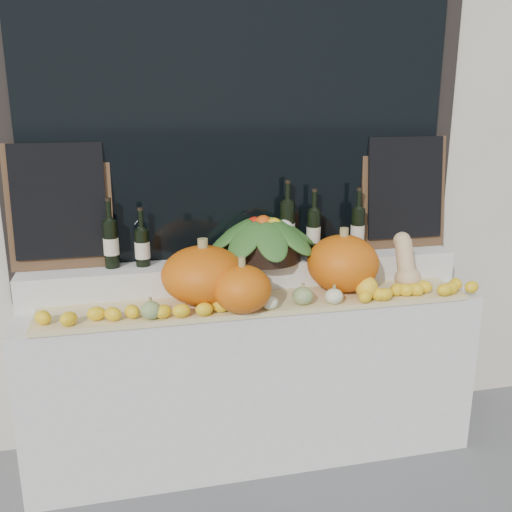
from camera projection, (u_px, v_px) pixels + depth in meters
storefront_facade at (224, 27)px, 3.22m from camera, size 7.00×0.94×4.50m
display_sill at (253, 375)px, 3.03m from camera, size 2.30×0.55×0.88m
rear_tier at (246, 274)px, 3.03m from camera, size 2.30×0.25×0.16m
straw_bedding at (258, 303)px, 2.79m from camera, size 2.10×0.32×0.02m
pumpkin_left at (204, 275)px, 2.74m from camera, size 0.52×0.52×0.28m
pumpkin_right at (343, 263)px, 2.91m from camera, size 0.48×0.48×0.29m
pumpkin_center at (242, 289)px, 2.62m from camera, size 0.32×0.32×0.22m
butternut_squash at (406, 265)px, 2.95m from camera, size 0.14×0.20×0.29m
decorative_gourds at (278, 298)px, 2.69m from camera, size 1.15×0.14×0.15m
lemon_heap at (264, 302)px, 2.68m from camera, size 2.20×0.16×0.06m
produce_bowl at (263, 237)px, 2.99m from camera, size 0.61×0.61×0.25m
wine_bottle_far_left at (111, 243)px, 2.84m from camera, size 0.08×0.08×0.35m
wine_bottle_near_left at (142, 247)px, 2.87m from camera, size 0.08×0.08×0.30m
wine_bottle_tall at (287, 228)px, 3.04m from camera, size 0.08×0.08×0.41m
wine_bottle_near_right at (313, 232)px, 3.07m from camera, size 0.08×0.08×0.36m
wine_bottle_far_right at (358, 230)px, 3.11m from camera, size 0.08×0.08×0.36m
chalkboard_left at (59, 204)px, 2.78m from camera, size 0.50×0.10×0.62m
chalkboard_right at (404, 190)px, 3.18m from camera, size 0.50×0.10×0.62m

